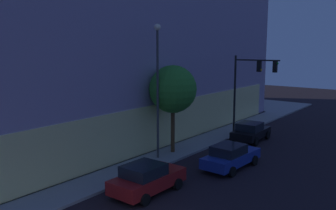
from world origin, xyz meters
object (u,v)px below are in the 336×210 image
street_lamp_sidewalk (158,77)px  car_red (147,178)px  sidewalk_tree (173,89)px  modern_building (62,16)px  car_blue (231,156)px  car_black (251,131)px  traffic_light_far_corner (250,79)px

street_lamp_sidewalk → car_red: 7.58m
sidewalk_tree → modern_building: bearing=80.6°
street_lamp_sidewalk → car_blue: (1.44, -4.77, -4.90)m
sidewalk_tree → car_black: sidewalk_tree is taller
traffic_light_far_corner → car_red: traffic_light_far_corner is taller
car_blue → car_black: car_blue is taller
modern_building → street_lamp_sidewalk: bearing=-105.4°
modern_building → car_red: (-9.18, -18.93, -9.83)m
traffic_light_far_corner → car_red: (-14.51, -1.06, -4.11)m
traffic_light_far_corner → car_blue: size_ratio=1.45×
modern_building → street_lamp_sidewalk: size_ratio=3.80×
car_red → modern_building: bearing=64.1°
sidewalk_tree → car_black: size_ratio=1.50×
traffic_light_far_corner → sidewalk_tree: (-7.95, 2.15, -0.24)m
modern_building → street_lamp_sidewalk: (-4.33, -15.75, -4.96)m
traffic_light_far_corner → car_black: size_ratio=1.62×
sidewalk_tree → car_red: 8.27m
street_lamp_sidewalk → car_black: 10.20m
modern_building → car_black: 21.46m
car_blue → car_red: bearing=165.8°
sidewalk_tree → car_red: sidewalk_tree is taller
car_black → car_red: bearing=-178.6°
modern_building → car_blue: bearing=-98.0°
modern_building → car_blue: (-2.89, -20.52, -9.86)m
traffic_light_far_corner → street_lamp_sidewalk: (-9.67, 2.13, 0.77)m
sidewalk_tree → car_red: size_ratio=1.44×
sidewalk_tree → car_blue: (-0.28, -4.80, -3.89)m
traffic_light_far_corner → street_lamp_sidewalk: 9.93m
car_blue → car_black: size_ratio=1.12×
modern_building → traffic_light_far_corner: size_ratio=5.05×
traffic_light_far_corner → modern_building: bearing=106.6°
traffic_light_far_corner → car_blue: 9.58m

